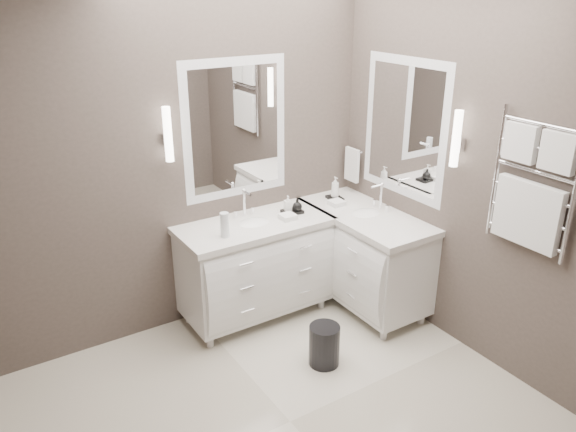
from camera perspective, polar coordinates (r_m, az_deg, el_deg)
floor at (r=3.84m, az=0.22°, el=-20.21°), size 3.20×3.00×0.01m
wall_back at (r=4.35m, az=-10.62°, el=5.40°), size 3.20×0.01×2.70m
wall_front at (r=2.16m, az=23.34°, el=-15.02°), size 3.20×0.01×2.70m
wall_right at (r=4.13m, az=19.35°, el=3.56°), size 0.01×3.00×2.70m
vanity_back at (r=4.62m, az=-3.35°, el=-4.81°), size 1.24×0.59×0.97m
vanity_right at (r=4.83m, az=7.67°, el=-3.69°), size 0.59×1.24×0.97m
mirror_back at (r=4.46m, az=-5.34°, el=8.78°), size 0.90×0.02×1.10m
mirror_right at (r=4.57m, az=11.73°, el=8.74°), size 0.02×0.90×1.10m
sconce_back at (r=4.17m, az=-12.09°, el=8.00°), size 0.06×0.06×0.40m
sconce_right at (r=4.13m, az=16.71°, el=7.43°), size 0.06×0.06×0.40m
towel_bar_corner at (r=5.05m, az=6.53°, el=5.26°), size 0.03×0.22×0.30m
towel_ladder at (r=3.86m, az=23.48°, el=2.30°), size 0.06×0.58×0.90m
waste_bin at (r=4.22m, az=3.70°, el=-12.96°), size 0.26×0.26×0.32m
amenity_tray_back at (r=4.63m, az=0.43°, el=0.46°), size 0.17×0.14×0.02m
amenity_tray_right at (r=4.95m, az=4.77°, el=1.83°), size 0.13×0.17×0.02m
water_bottle at (r=4.19m, az=-6.45°, el=-0.91°), size 0.08×0.08×0.19m
soap_bottle_a at (r=4.61m, az=-0.02°, el=1.32°), size 0.07×0.07×0.13m
soap_bottle_b at (r=4.60m, az=0.95°, el=1.15°), size 0.08×0.08×0.10m
soap_bottle_c at (r=4.91m, az=4.81°, el=2.95°), size 0.08×0.08×0.18m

